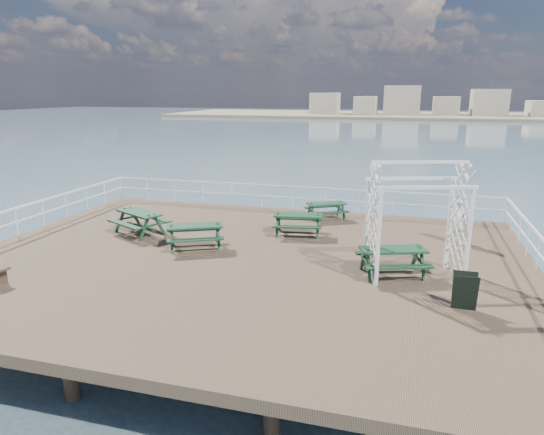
{
  "coord_description": "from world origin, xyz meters",
  "views": [
    {
      "loc": [
        4.92,
        -14.03,
        5.22
      ],
      "look_at": [
        0.63,
        1.15,
        1.1
      ],
      "focal_mm": 32.0,
      "sensor_mm": 36.0,
      "label": 1
    }
  ],
  "objects_px": {
    "picnic_table_c": "(326,207)",
    "picnic_table_b": "(298,220)",
    "picnic_table_a": "(195,231)",
    "picnic_table_d": "(139,218)",
    "trellis_arbor": "(416,226)",
    "person": "(459,221)",
    "picnic_table_e": "(393,256)"
  },
  "relations": [
    {
      "from": "picnic_table_c",
      "to": "picnic_table_b",
      "type": "bearing_deg",
      "value": -133.32
    },
    {
      "from": "picnic_table_a",
      "to": "picnic_table_d",
      "type": "distance_m",
      "value": 2.93
    },
    {
      "from": "trellis_arbor",
      "to": "person",
      "type": "bearing_deg",
      "value": 50.35
    },
    {
      "from": "picnic_table_d",
      "to": "picnic_table_e",
      "type": "relative_size",
      "value": 1.08
    },
    {
      "from": "picnic_table_b",
      "to": "trellis_arbor",
      "type": "xyz_separation_m",
      "value": [
        4.17,
        -3.23,
        0.94
      ]
    },
    {
      "from": "picnic_table_b",
      "to": "person",
      "type": "height_order",
      "value": "person"
    },
    {
      "from": "trellis_arbor",
      "to": "person",
      "type": "height_order",
      "value": "trellis_arbor"
    },
    {
      "from": "picnic_table_e",
      "to": "trellis_arbor",
      "type": "height_order",
      "value": "trellis_arbor"
    },
    {
      "from": "picnic_table_c",
      "to": "picnic_table_d",
      "type": "relative_size",
      "value": 0.82
    },
    {
      "from": "picnic_table_d",
      "to": "picnic_table_c",
      "type": "bearing_deg",
      "value": 59.31
    },
    {
      "from": "trellis_arbor",
      "to": "person",
      "type": "xyz_separation_m",
      "value": [
        1.52,
        3.79,
        -0.72
      ]
    },
    {
      "from": "picnic_table_d",
      "to": "picnic_table_e",
      "type": "bearing_deg",
      "value": 16.09
    },
    {
      "from": "picnic_table_a",
      "to": "picnic_table_b",
      "type": "bearing_deg",
      "value": 13.31
    },
    {
      "from": "picnic_table_d",
      "to": "trellis_arbor",
      "type": "relative_size",
      "value": 0.73
    },
    {
      "from": "picnic_table_c",
      "to": "person",
      "type": "xyz_separation_m",
      "value": [
        5.04,
        -2.0,
        0.28
      ]
    },
    {
      "from": "picnic_table_e",
      "to": "trellis_arbor",
      "type": "xyz_separation_m",
      "value": [
        0.58,
        0.07,
        0.91
      ]
    },
    {
      "from": "picnic_table_b",
      "to": "person",
      "type": "bearing_deg",
      "value": -3.19
    },
    {
      "from": "picnic_table_a",
      "to": "trellis_arbor",
      "type": "distance_m",
      "value": 7.29
    },
    {
      "from": "picnic_table_d",
      "to": "picnic_table_e",
      "type": "distance_m",
      "value": 9.53
    },
    {
      "from": "picnic_table_a",
      "to": "picnic_table_c",
      "type": "bearing_deg",
      "value": 27.64
    },
    {
      "from": "picnic_table_c",
      "to": "picnic_table_e",
      "type": "xyz_separation_m",
      "value": [
        2.94,
        -5.86,
        0.09
      ]
    },
    {
      "from": "picnic_table_b",
      "to": "trellis_arbor",
      "type": "distance_m",
      "value": 5.36
    },
    {
      "from": "picnic_table_a",
      "to": "picnic_table_e",
      "type": "xyz_separation_m",
      "value": [
        6.62,
        -0.78,
        0.0
      ]
    },
    {
      "from": "picnic_table_a",
      "to": "picnic_table_d",
      "type": "relative_size",
      "value": 0.95
    },
    {
      "from": "picnic_table_c",
      "to": "picnic_table_d",
      "type": "distance_m",
      "value": 7.6
    },
    {
      "from": "person",
      "to": "picnic_table_b",
      "type": "bearing_deg",
      "value": 148.42
    },
    {
      "from": "picnic_table_c",
      "to": "trellis_arbor",
      "type": "xyz_separation_m",
      "value": [
        3.53,
        -5.79,
        1.0
      ]
    },
    {
      "from": "picnic_table_c",
      "to": "person",
      "type": "bearing_deg",
      "value": -50.84
    },
    {
      "from": "picnic_table_a",
      "to": "picnic_table_d",
      "type": "xyz_separation_m",
      "value": [
        -2.74,
        1.02,
        0.03
      ]
    },
    {
      "from": "picnic_table_d",
      "to": "trellis_arbor",
      "type": "xyz_separation_m",
      "value": [
        9.94,
        -1.73,
        0.89
      ]
    },
    {
      "from": "picnic_table_d",
      "to": "picnic_table_b",
      "type": "bearing_deg",
      "value": 41.6
    },
    {
      "from": "person",
      "to": "picnic_table_a",
      "type": "bearing_deg",
      "value": 162.3
    }
  ]
}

